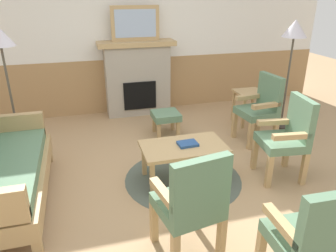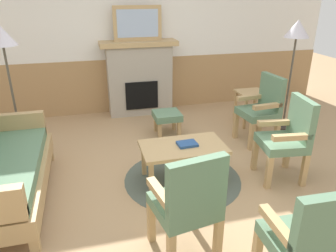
# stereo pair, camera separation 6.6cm
# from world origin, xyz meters

# --- Properties ---
(ground_plane) EXTENTS (14.00, 14.00, 0.00)m
(ground_plane) POSITION_xyz_m (0.00, 0.00, 0.00)
(ground_plane) COLOR tan
(wall_back) EXTENTS (7.20, 0.14, 2.70)m
(wall_back) POSITION_xyz_m (0.00, 2.60, 1.31)
(wall_back) COLOR white
(wall_back) RESTS_ON ground_plane
(fireplace) EXTENTS (1.30, 0.44, 1.28)m
(fireplace) POSITION_xyz_m (0.00, 2.35, 0.65)
(fireplace) COLOR #A39989
(fireplace) RESTS_ON ground_plane
(framed_picture) EXTENTS (0.80, 0.04, 0.56)m
(framed_picture) POSITION_xyz_m (0.00, 2.35, 1.56)
(framed_picture) COLOR tan
(framed_picture) RESTS_ON fireplace
(couch) EXTENTS (0.70, 1.80, 0.98)m
(couch) POSITION_xyz_m (-1.81, 0.04, 0.40)
(couch) COLOR tan
(couch) RESTS_ON ground_plane
(coffee_table) EXTENTS (0.96, 0.56, 0.44)m
(coffee_table) POSITION_xyz_m (0.09, 0.01, 0.39)
(coffee_table) COLOR tan
(coffee_table) RESTS_ON ground_plane
(round_rug) EXTENTS (1.38, 1.38, 0.01)m
(round_rug) POSITION_xyz_m (0.09, 0.01, 0.00)
(round_rug) COLOR #4C564C
(round_rug) RESTS_ON ground_plane
(book_on_table) EXTENTS (0.23, 0.18, 0.03)m
(book_on_table) POSITION_xyz_m (0.14, 0.01, 0.46)
(book_on_table) COLOR navy
(book_on_table) RESTS_ON coffee_table
(footstool) EXTENTS (0.40, 0.40, 0.36)m
(footstool) POSITION_xyz_m (0.23, 1.29, 0.28)
(footstool) COLOR tan
(footstool) RESTS_ON ground_plane
(armchair_near_fireplace) EXTENTS (0.52, 0.52, 0.98)m
(armchair_near_fireplace) POSITION_xyz_m (1.49, 0.73, 0.54)
(armchair_near_fireplace) COLOR tan
(armchair_near_fireplace) RESTS_ON ground_plane
(armchair_by_window_left) EXTENTS (0.54, 0.54, 0.98)m
(armchair_by_window_left) POSITION_xyz_m (1.27, -0.24, 0.54)
(armchair_by_window_left) COLOR tan
(armchair_by_window_left) RESTS_ON ground_plane
(armchair_front_left) EXTENTS (0.50, 0.50, 0.98)m
(armchair_front_left) POSITION_xyz_m (0.44, -1.74, 0.54)
(armchair_front_left) COLOR tan
(armchair_front_left) RESTS_ON ground_plane
(armchair_front_center) EXTENTS (0.55, 0.55, 0.98)m
(armchair_front_center) POSITION_xyz_m (-0.22, -1.14, 0.54)
(armchair_front_center) COLOR tan
(armchair_front_center) RESTS_ON ground_plane
(side_table) EXTENTS (0.44, 0.44, 0.55)m
(side_table) POSITION_xyz_m (1.66, 1.38, 0.43)
(side_table) COLOR tan
(side_table) RESTS_ON ground_plane
(floor_lamp_by_couch) EXTENTS (0.36, 0.36, 1.68)m
(floor_lamp_by_couch) POSITION_xyz_m (-1.87, 1.34, 1.45)
(floor_lamp_by_couch) COLOR #332D28
(floor_lamp_by_couch) RESTS_ON ground_plane
(floor_lamp_by_chairs) EXTENTS (0.36, 0.36, 1.68)m
(floor_lamp_by_chairs) POSITION_xyz_m (2.11, 1.07, 1.45)
(floor_lamp_by_chairs) COLOR #332D28
(floor_lamp_by_chairs) RESTS_ON ground_plane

